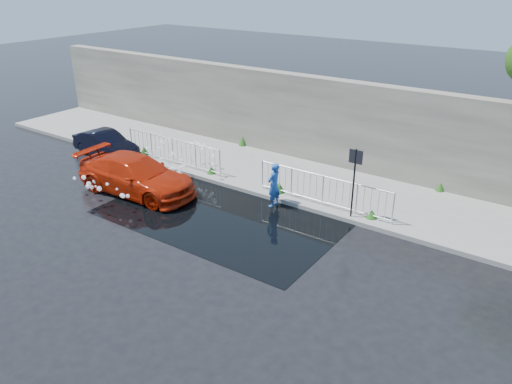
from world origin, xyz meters
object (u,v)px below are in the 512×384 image
sign_post (354,172)px  person (274,185)px  red_car (136,175)px  dark_car (106,144)px

sign_post → person: 2.90m
red_car → dark_car: bearing=60.7°
sign_post → person: size_ratio=1.56×
red_car → person: bearing=-71.7°
sign_post → person: (-2.70, -0.52, -0.92)m
red_car → dark_car: size_ratio=1.41×
dark_car → sign_post: bearing=-83.7°
sign_post → dark_car: bearing=-177.5°
person → sign_post: bearing=104.1°
dark_car → person: person is taller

